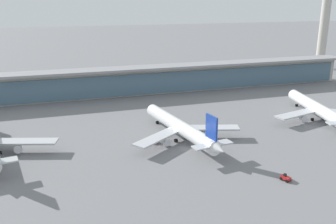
{
  "coord_description": "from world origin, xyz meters",
  "views": [
    {
      "loc": [
        -42.31,
        -112.02,
        50.35
      ],
      "look_at": [
        0.0,
        21.94,
        6.89
      ],
      "focal_mm": 39.63,
      "sensor_mm": 36.0,
      "label": 1
    }
  ],
  "objects_px": {
    "airliner_right_stand": "(318,109)",
    "service_truck_near_nose_red": "(154,141)",
    "airliner_centre_stand": "(181,127)",
    "control_tower": "(326,14)",
    "service_truck_under_wing_red": "(286,178)"
  },
  "relations": [
    {
      "from": "service_truck_near_nose_red",
      "to": "airliner_right_stand",
      "type": "bearing_deg",
      "value": 3.86
    },
    {
      "from": "airliner_right_stand",
      "to": "service_truck_near_nose_red",
      "type": "relative_size",
      "value": 17.64
    },
    {
      "from": "airliner_centre_stand",
      "to": "service_truck_near_nose_red",
      "type": "xyz_separation_m",
      "value": [
        -10.24,
        -0.45,
        -3.84
      ]
    },
    {
      "from": "airliner_right_stand",
      "to": "service_truck_near_nose_red",
      "type": "bearing_deg",
      "value": -176.14
    },
    {
      "from": "service_truck_near_nose_red",
      "to": "control_tower",
      "type": "height_order",
      "value": "control_tower"
    },
    {
      "from": "service_truck_near_nose_red",
      "to": "control_tower",
      "type": "distance_m",
      "value": 193.79
    },
    {
      "from": "service_truck_under_wing_red",
      "to": "control_tower",
      "type": "distance_m",
      "value": 198.38
    },
    {
      "from": "airliner_right_stand",
      "to": "airliner_centre_stand",
      "type": "bearing_deg",
      "value": -175.93
    },
    {
      "from": "airliner_centre_stand",
      "to": "service_truck_under_wing_red",
      "type": "xyz_separation_m",
      "value": [
        18.01,
        -39.57,
        -3.84
      ]
    },
    {
      "from": "service_truck_under_wing_red",
      "to": "control_tower",
      "type": "relative_size",
      "value": 0.05
    },
    {
      "from": "service_truck_near_nose_red",
      "to": "service_truck_under_wing_red",
      "type": "xyz_separation_m",
      "value": [
        28.25,
        -39.12,
        0.0
      ]
    },
    {
      "from": "airliner_centre_stand",
      "to": "control_tower",
      "type": "distance_m",
      "value": 184.57
    },
    {
      "from": "service_truck_under_wing_red",
      "to": "airliner_right_stand",
      "type": "bearing_deg",
      "value": 43.86
    },
    {
      "from": "airliner_centre_stand",
      "to": "service_truck_near_nose_red",
      "type": "relative_size",
      "value": 17.7
    },
    {
      "from": "airliner_right_stand",
      "to": "control_tower",
      "type": "distance_m",
      "value": 135.74
    }
  ]
}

